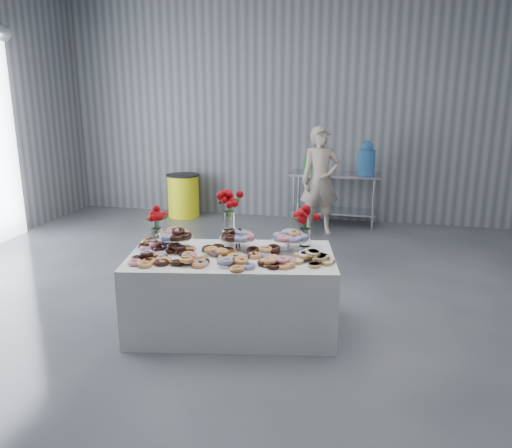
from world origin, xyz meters
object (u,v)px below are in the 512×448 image
(water_jug, at_px, (366,159))
(person, at_px, (320,181))
(trash_barrel, at_px, (184,195))
(prep_table, at_px, (334,190))
(display_table, at_px, (232,292))

(water_jug, xyz_separation_m, person, (-0.69, -0.55, -0.29))
(water_jug, bearing_deg, trash_barrel, 180.00)
(prep_table, xyz_separation_m, person, (-0.19, -0.55, 0.24))
(prep_table, height_order, person, person)
(prep_table, relative_size, person, 0.88)
(water_jug, bearing_deg, prep_table, 180.00)
(display_table, xyz_separation_m, trash_barrel, (-2.09, 4.13, 0.01))
(water_jug, distance_m, person, 0.93)
(trash_barrel, bearing_deg, prep_table, 0.00)
(prep_table, xyz_separation_m, trash_barrel, (-2.72, -0.00, -0.23))
(prep_table, distance_m, trash_barrel, 2.73)
(prep_table, distance_m, person, 0.63)
(water_jug, height_order, person, person)
(prep_table, relative_size, trash_barrel, 1.94)
(prep_table, relative_size, water_jug, 2.71)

